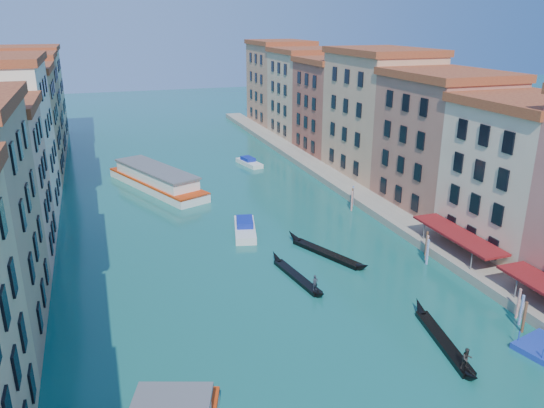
{
  "coord_description": "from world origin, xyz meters",
  "views": [
    {
      "loc": [
        -14.28,
        -5.15,
        25.27
      ],
      "look_at": [
        3.2,
        46.35,
        6.25
      ],
      "focal_mm": 35.0,
      "sensor_mm": 36.0,
      "label": 1
    }
  ],
  "objects": [
    {
      "name": "gondola_fore",
      "position": [
        3.86,
        40.33,
        0.37
      ],
      "size": [
        2.47,
        10.95,
        2.19
      ],
      "rotation": [
        0.0,
        0.0,
        0.15
      ],
      "color": "black",
      "rests_on": "ground"
    },
    {
      "name": "quay",
      "position": [
        22.0,
        65.0,
        0.5
      ],
      "size": [
        4.0,
        140.0,
        1.0
      ],
      "primitive_type": "cube",
      "color": "gray",
      "rests_on": "ground"
    },
    {
      "name": "mooring_poles_right",
      "position": [
        19.1,
        28.8,
        1.3
      ],
      "size": [
        1.44,
        54.24,
        3.2
      ],
      "color": "brown",
      "rests_on": "ground"
    },
    {
      "name": "motorboat_far",
      "position": [
        11.91,
        85.14,
        0.54
      ],
      "size": [
        3.51,
        7.02,
        1.39
      ],
      "rotation": [
        0.0,
        0.0,
        0.22
      ],
      "color": "white",
      "rests_on": "ground"
    },
    {
      "name": "gondola_right",
      "position": [
        10.99,
        25.43,
        0.45
      ],
      "size": [
        3.13,
        11.8,
        2.37
      ],
      "rotation": [
        0.0,
        0.0,
        -0.19
      ],
      "color": "black",
      "rests_on": "ground"
    },
    {
      "name": "motorboat_mid",
      "position": [
        2.24,
        54.08,
        0.64
      ],
      "size": [
        4.27,
        8.27,
        1.64
      ],
      "rotation": [
        0.0,
        0.0,
        -0.24
      ],
      "color": "silver",
      "rests_on": "ground"
    },
    {
      "name": "right_bank_palazzos",
      "position": [
        30.0,
        65.0,
        9.75
      ],
      "size": [
        12.8,
        128.4,
        21.0
      ],
      "color": "#A25243",
      "rests_on": "ground"
    },
    {
      "name": "gondola_far",
      "position": [
        8.99,
        44.86,
        0.37
      ],
      "size": [
        5.81,
        12.01,
        1.79
      ],
      "rotation": [
        0.0,
        0.0,
        0.4
      ],
      "color": "black",
      "rests_on": "ground"
    },
    {
      "name": "vaporetto_far",
      "position": [
        -5.87,
        76.23,
        1.5
      ],
      "size": [
        13.25,
        22.69,
        3.34
      ],
      "rotation": [
        0.0,
        0.0,
        0.39
      ],
      "color": "white",
      "rests_on": "ground"
    }
  ]
}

